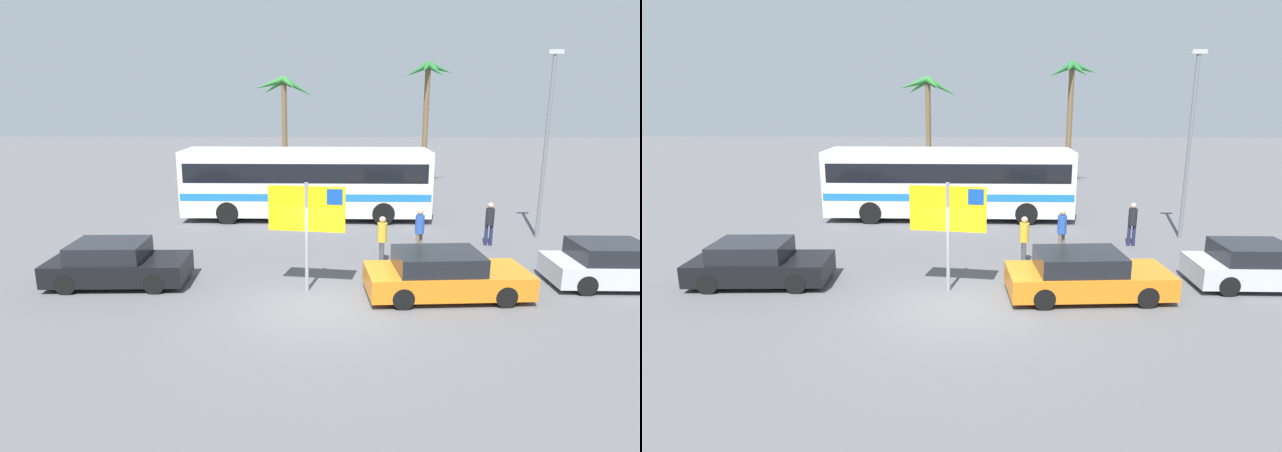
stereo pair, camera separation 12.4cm
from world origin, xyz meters
TOP-DOWN VIEW (x-y plane):
  - ground at (0.00, 0.00)m, footprint 120.00×120.00m
  - bus_front_coach at (-0.92, 10.59)m, footprint 11.13×2.71m
  - ferry_sign at (-0.41, 1.23)m, footprint 2.19×0.34m
  - car_black at (-6.20, 1.66)m, footprint 4.15×1.98m
  - car_orange at (3.42, 0.88)m, footprint 4.62×2.21m
  - car_silver at (8.69, 1.89)m, footprint 3.95×1.85m
  - pedestrian_crossing_lot at (1.94, 3.71)m, footprint 0.32×0.32m
  - pedestrian_by_bus at (6.22, 6.15)m, footprint 0.32×0.32m
  - pedestrian_near_sign at (3.35, 4.73)m, footprint 0.32×0.32m
  - lamp_post_left_side at (8.52, 7.37)m, footprint 0.56×0.20m
  - palm_tree_seaside at (-2.69, 19.40)m, footprint 3.64×3.83m
  - palm_tree_inland at (5.87, 18.77)m, footprint 2.86×2.79m

SIDE VIEW (x-z plane):
  - ground at x=0.00m, z-range 0.00..0.00m
  - car_silver at x=8.69m, z-range -0.03..1.30m
  - car_black at x=-6.20m, z-range -0.03..1.30m
  - car_orange at x=3.42m, z-range -0.03..1.30m
  - pedestrian_by_bus at x=6.22m, z-range 0.15..1.81m
  - pedestrian_crossing_lot at x=1.94m, z-range 0.15..1.82m
  - pedestrian_near_sign at x=3.35m, z-range 0.16..1.87m
  - bus_front_coach at x=-0.92m, z-range 0.20..3.37m
  - ferry_sign at x=-0.41m, z-range 0.73..3.93m
  - lamp_post_left_side at x=8.52m, z-range 0.33..7.53m
  - palm_tree_seaside at x=-2.69m, z-range 2.05..8.76m
  - palm_tree_inland at x=5.87m, z-range 2.24..9.77m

